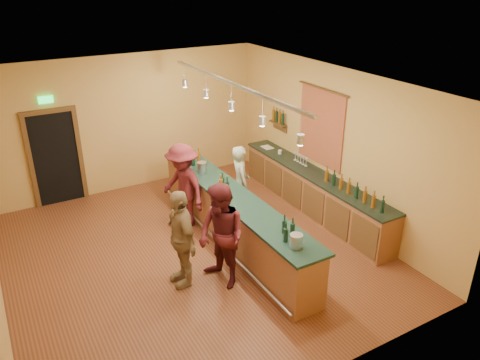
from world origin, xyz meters
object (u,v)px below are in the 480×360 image
customer_a (222,236)px  customer_b (181,238)px  customer_c (183,186)px  bartender (240,182)px  back_counter (313,192)px  bar_stool (231,189)px  tasting_bar (232,214)px

customer_a → customer_b: customer_a is taller
customer_c → bartender: bearing=63.6°
bartender → customer_c: 1.22m
customer_b → customer_c: bearing=156.7°
back_counter → bartender: bartender is taller
customer_c → back_counter: bearing=57.1°
back_counter → customer_c: bearing=161.9°
back_counter → bar_stool: back_counter is taller
bartender → customer_c: (-1.19, 0.25, 0.09)m
back_counter → customer_b: customer_b is taller
back_counter → customer_b: (-3.47, -0.89, 0.38)m
tasting_bar → bartender: bearing=51.4°
customer_a → customer_c: (0.24, 2.11, -0.01)m
back_counter → bar_stool: (-1.52, 0.93, 0.05)m
customer_a → customer_b: size_ratio=1.05×
customer_b → customer_c: (0.81, 1.76, 0.03)m
customer_b → customer_c: size_ratio=0.96×
bar_stool → customer_a: bearing=-122.3°
bartender → customer_a: bearing=156.1°
bartender → customer_a: (-1.43, -1.86, 0.10)m
tasting_bar → customer_c: 1.22m
back_counter → customer_a: (-2.90, -1.24, 0.43)m
customer_a → customer_b: (-0.57, 0.35, -0.05)m
bartender → customer_b: size_ratio=0.94×
customer_c → tasting_bar: bearing=12.7°
bartender → customer_a: size_ratio=0.89×
customer_b → back_counter: bearing=105.7°
customer_a → customer_c: 2.12m
tasting_bar → bartender: bartender is taller
tasting_bar → customer_a: size_ratio=2.80×
customer_a → bar_stool: 2.59m
back_counter → customer_a: size_ratio=2.49×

